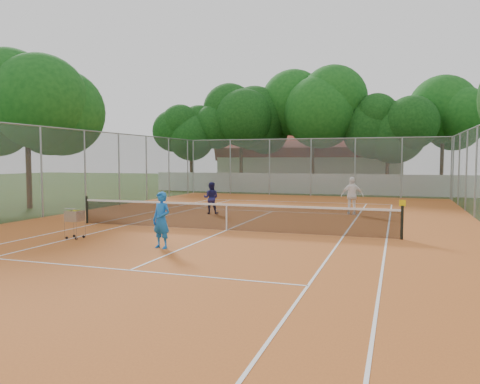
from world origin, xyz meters
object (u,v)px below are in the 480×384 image
(ball_hopper, at_px, (75,223))
(clubhouse, at_px, (312,163))
(player_near, at_px, (161,220))
(tennis_net, at_px, (227,217))
(player_far_right, at_px, (352,196))
(player_far_left, at_px, (211,198))

(ball_hopper, bearing_deg, clubhouse, 68.61)
(player_near, distance_m, ball_hopper, 3.42)
(player_near, height_order, ball_hopper, player_near)
(clubhouse, relative_size, player_near, 10.12)
(tennis_net, xyz_separation_m, player_far_right, (3.80, 6.50, 0.37))
(player_near, height_order, player_far_right, player_far_right)
(clubhouse, height_order, ball_hopper, clubhouse)
(clubhouse, xyz_separation_m, player_far_right, (5.80, -22.50, -1.32))
(tennis_net, distance_m, player_far_left, 5.24)
(player_far_right, bearing_deg, ball_hopper, 43.79)
(clubhouse, bearing_deg, player_near, -87.55)
(clubhouse, xyz_separation_m, ball_hopper, (-1.97, -32.24, -1.68))
(player_near, bearing_deg, ball_hopper, -174.62)
(clubhouse, distance_m, player_far_left, 24.44)
(clubhouse, bearing_deg, ball_hopper, -93.49)
(clubhouse, xyz_separation_m, player_near, (1.40, -32.74, -1.37))
(player_far_right, distance_m, ball_hopper, 12.46)
(ball_hopper, bearing_deg, tennis_net, 21.34)
(player_far_right, bearing_deg, player_far_left, 9.11)
(player_far_left, bearing_deg, clubhouse, -101.87)
(tennis_net, relative_size, player_near, 7.33)
(clubhouse, bearing_deg, player_far_right, -75.55)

